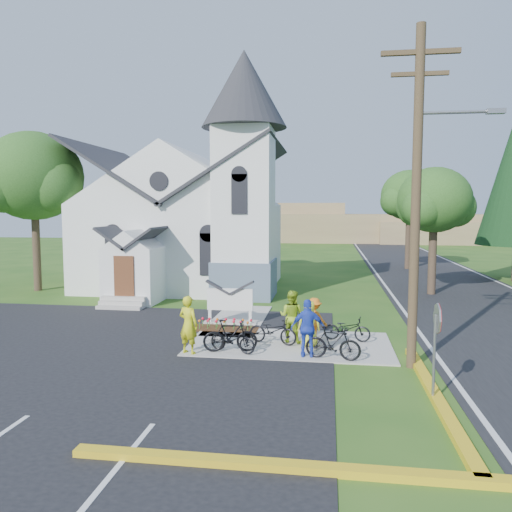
% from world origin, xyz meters
% --- Properties ---
extents(ground, '(120.00, 120.00, 0.00)m').
position_xyz_m(ground, '(0.00, 0.00, 0.00)').
color(ground, '#265217').
rests_on(ground, ground).
extents(parking_lot, '(20.00, 16.00, 0.02)m').
position_xyz_m(parking_lot, '(-7.00, -2.00, 0.01)').
color(parking_lot, black).
rests_on(parking_lot, ground).
extents(road, '(8.00, 90.00, 0.02)m').
position_xyz_m(road, '(10.00, 15.00, 0.01)').
color(road, black).
rests_on(road, ground).
extents(sidewalk, '(7.00, 4.00, 0.05)m').
position_xyz_m(sidewalk, '(1.50, 0.50, 0.03)').
color(sidewalk, '#A39E93').
rests_on(sidewalk, ground).
extents(church, '(12.35, 12.00, 13.00)m').
position_xyz_m(church, '(-5.48, 12.48, 5.25)').
color(church, white).
rests_on(church, ground).
extents(church_sign, '(2.20, 0.40, 1.70)m').
position_xyz_m(church_sign, '(-1.20, 3.20, 1.03)').
color(church_sign, '#A39E93').
rests_on(church_sign, ground).
extents(flower_bed, '(2.60, 1.10, 0.07)m').
position_xyz_m(flower_bed, '(-1.20, 2.30, 0.04)').
color(flower_bed, '#36220E').
rests_on(flower_bed, ground).
extents(utility_pole, '(3.45, 0.28, 10.00)m').
position_xyz_m(utility_pole, '(5.36, -1.50, 5.40)').
color(utility_pole, '#433121').
rests_on(utility_pole, ground).
extents(stop_sign, '(0.11, 0.76, 2.48)m').
position_xyz_m(stop_sign, '(5.43, -4.20, 1.78)').
color(stop_sign, gray).
rests_on(stop_sign, ground).
extents(tree_lot_corner, '(5.60, 5.60, 9.15)m').
position_xyz_m(tree_lot_corner, '(-14.00, 10.00, 6.60)').
color(tree_lot_corner, '#34251C').
rests_on(tree_lot_corner, ground).
extents(tree_road_near, '(4.00, 4.00, 7.05)m').
position_xyz_m(tree_road_near, '(8.50, 12.00, 5.21)').
color(tree_road_near, '#34251C').
rests_on(tree_road_near, ground).
extents(tree_road_mid, '(4.40, 4.40, 7.80)m').
position_xyz_m(tree_road_mid, '(9.00, 24.00, 5.78)').
color(tree_road_mid, '#34251C').
rests_on(tree_road_mid, ground).
extents(distant_hills, '(61.00, 10.00, 5.60)m').
position_xyz_m(distant_hills, '(3.36, 56.33, 2.17)').
color(distant_hills, olive).
rests_on(distant_hills, ground).
extents(cyclist_0, '(0.81, 0.67, 1.91)m').
position_xyz_m(cyclist_0, '(-1.70, -1.20, 1.00)').
color(cyclist_0, '#CACD18').
rests_on(cyclist_0, sidewalk).
extents(bike_0, '(1.78, 1.13, 0.88)m').
position_xyz_m(bike_0, '(-0.30, -0.87, 0.49)').
color(bike_0, black).
rests_on(bike_0, sidewalk).
extents(cyclist_1, '(1.05, 0.92, 1.84)m').
position_xyz_m(cyclist_1, '(1.52, 0.70, 0.97)').
color(cyclist_1, '#8EB522').
rests_on(cyclist_1, sidewalk).
extents(bike_1, '(1.87, 0.85, 1.08)m').
position_xyz_m(bike_1, '(-0.38, -0.85, 0.59)').
color(bike_1, black).
rests_on(bike_1, sidewalk).
extents(cyclist_2, '(1.10, 0.48, 1.85)m').
position_xyz_m(cyclist_2, '(2.18, -1.02, 0.98)').
color(cyclist_2, blue).
rests_on(cyclist_2, sidewalk).
extents(bike_2, '(1.88, 1.10, 0.93)m').
position_xyz_m(bike_2, '(0.90, 0.35, 0.52)').
color(bike_2, black).
rests_on(bike_2, sidewalk).
extents(cyclist_3, '(1.12, 0.87, 1.53)m').
position_xyz_m(cyclist_3, '(2.31, 1.10, 0.81)').
color(cyclist_3, orange).
rests_on(cyclist_3, sidewalk).
extents(bike_3, '(1.81, 0.81, 1.05)m').
position_xyz_m(bike_3, '(2.97, -1.20, 0.58)').
color(bike_3, black).
rests_on(bike_3, sidewalk).
extents(cyclist_4, '(0.87, 0.67, 1.60)m').
position_xyz_m(cyclist_4, '(2.16, 0.18, 0.85)').
color(cyclist_4, yellow).
rests_on(cyclist_4, sidewalk).
extents(bike_4, '(1.75, 0.88, 0.88)m').
position_xyz_m(bike_4, '(3.48, 1.12, 0.49)').
color(bike_4, black).
rests_on(bike_4, sidewalk).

